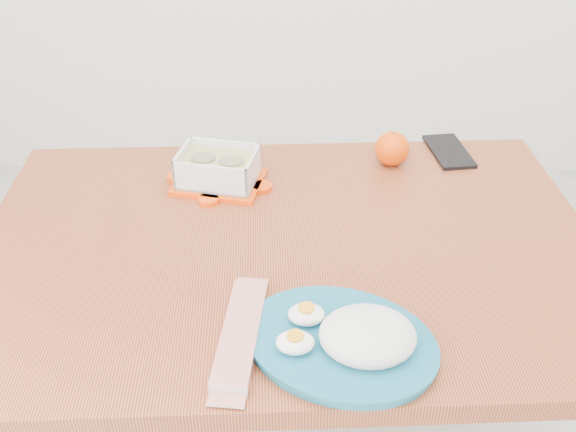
{
  "coord_description": "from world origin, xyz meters",
  "views": [
    {
      "loc": [
        -0.19,
        -0.77,
        1.47
      ],
      "look_at": [
        -0.21,
        0.19,
        0.81
      ],
      "focal_mm": 40.0,
      "sensor_mm": 36.0,
      "label": 1
    }
  ],
  "objects_px": {
    "rice_plate": "(349,337)",
    "dining_table": "(288,284)",
    "orange_fruit": "(392,149)",
    "smartphone": "(449,151)",
    "food_container": "(218,169)"
  },
  "relations": [
    {
      "from": "rice_plate",
      "to": "dining_table",
      "type": "bearing_deg",
      "value": 130.68
    },
    {
      "from": "dining_table",
      "to": "rice_plate",
      "type": "xyz_separation_m",
      "value": [
        0.1,
        -0.27,
        0.13
      ]
    },
    {
      "from": "orange_fruit",
      "to": "smartphone",
      "type": "xyz_separation_m",
      "value": [
        0.14,
        0.05,
        -0.03
      ]
    },
    {
      "from": "food_container",
      "to": "rice_plate",
      "type": "xyz_separation_m",
      "value": [
        0.25,
        -0.47,
        -0.01
      ]
    },
    {
      "from": "rice_plate",
      "to": "smartphone",
      "type": "relative_size",
      "value": 2.42
    },
    {
      "from": "orange_fruit",
      "to": "rice_plate",
      "type": "xyz_separation_m",
      "value": [
        -0.13,
        -0.57,
        -0.01
      ]
    },
    {
      "from": "dining_table",
      "to": "food_container",
      "type": "xyz_separation_m",
      "value": [
        -0.15,
        0.2,
        0.14
      ]
    },
    {
      "from": "dining_table",
      "to": "smartphone",
      "type": "xyz_separation_m",
      "value": [
        0.37,
        0.35,
        0.11
      ]
    },
    {
      "from": "food_container",
      "to": "smartphone",
      "type": "xyz_separation_m",
      "value": [
        0.52,
        0.15,
        -0.03
      ]
    },
    {
      "from": "dining_table",
      "to": "smartphone",
      "type": "distance_m",
      "value": 0.52
    },
    {
      "from": "dining_table",
      "to": "food_container",
      "type": "relative_size",
      "value": 5.91
    },
    {
      "from": "dining_table",
      "to": "smartphone",
      "type": "relative_size",
      "value": 7.71
    },
    {
      "from": "smartphone",
      "to": "rice_plate",
      "type": "bearing_deg",
      "value": -122.21
    },
    {
      "from": "food_container",
      "to": "rice_plate",
      "type": "height_order",
      "value": "rice_plate"
    },
    {
      "from": "smartphone",
      "to": "orange_fruit",
      "type": "bearing_deg",
      "value": -168.65
    }
  ]
}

